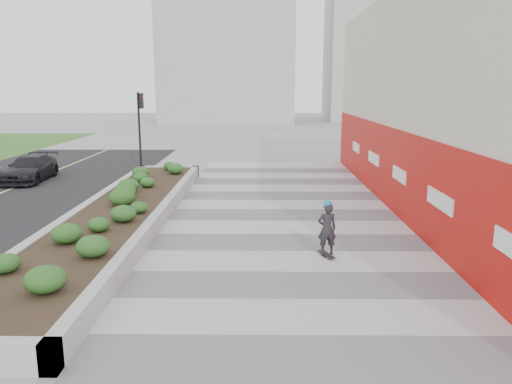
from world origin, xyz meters
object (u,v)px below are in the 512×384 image
car_dark (30,168)px  planter (120,211)px  traffic_signal_near (140,120)px  skateboarder (327,228)px

car_dark → planter: bearing=-53.3°
planter → traffic_signal_near: 10.90m
planter → skateboarder: size_ratio=11.61×
traffic_signal_near → skateboarder: size_ratio=2.71×
car_dark → traffic_signal_near: bearing=26.7°
planter → traffic_signal_near: (-1.73, 10.50, 2.34)m
planter → traffic_signal_near: traffic_signal_near is taller
traffic_signal_near → skateboarder: (8.16, -13.73, -1.98)m
planter → skateboarder: bearing=-26.7°
traffic_signal_near → car_dark: traffic_signal_near is taller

